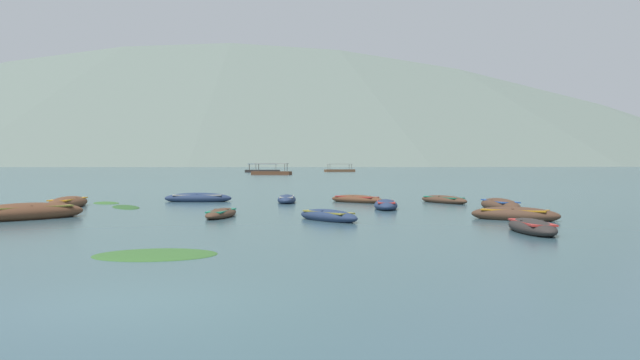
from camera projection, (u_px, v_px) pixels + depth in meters
ground_plane at (299, 166)px, 1508.15m from camera, size 6000.00×6000.00×0.00m
mountain_2 at (262, 60)px, 1832.89m from camera, size 2448.05×2448.05×600.73m
mountain_3 at (565, 91)px, 2319.22m from camera, size 1374.60×1374.60×533.21m
rowboat_0 at (500, 205)px, 29.32m from camera, size 1.35×3.97×0.65m
rowboat_2 at (357, 199)px, 35.06m from camera, size 3.19×3.28×0.51m
rowboat_3 at (532, 227)px, 19.41m from camera, size 1.12×3.32×0.51m
rowboat_4 at (221, 214)px, 25.14m from camera, size 1.34×3.24×0.42m
rowboat_5 at (515, 215)px, 23.88m from camera, size 3.34×2.64×0.60m
rowboat_6 at (386, 205)px, 29.87m from camera, size 1.37×3.32×0.55m
rowboat_7 at (25, 213)px, 24.18m from camera, size 4.23×4.39×0.76m
rowboat_8 at (287, 199)px, 34.81m from camera, size 1.02×3.18×0.54m
rowboat_9 at (328, 216)px, 23.59m from camera, size 2.57×3.09×0.51m
rowboat_10 at (68, 203)px, 31.15m from camera, size 1.34×4.43×0.64m
rowboat_11 at (198, 198)px, 35.73m from camera, size 3.72×1.26×0.62m
rowboat_12 at (444, 200)px, 34.60m from camera, size 2.48×3.76×0.50m
ferry_0 at (263, 171)px, 176.62m from camera, size 9.61×3.69×2.54m
ferry_1 at (272, 173)px, 133.49m from camera, size 8.43×4.43×2.54m
ferry_2 at (340, 170)px, 191.87m from camera, size 9.23×4.92×2.54m
weed_patch_0 at (155, 255)px, 14.54m from camera, size 2.95×2.33×0.14m
weed_patch_1 at (522, 218)px, 24.61m from camera, size 2.51×2.87×0.14m
weed_patch_2 at (106, 203)px, 34.25m from camera, size 2.17×2.59×0.14m
weed_patch_4 at (70, 201)px, 36.57m from camera, size 1.56×1.79×0.14m
weed_patch_6 at (126, 207)px, 30.92m from camera, size 2.45×3.70×0.14m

